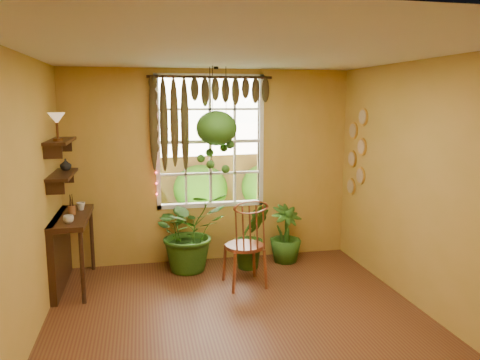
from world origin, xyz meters
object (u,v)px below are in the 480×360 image
at_px(counter_ledge, 64,243).
at_px(potted_plant_mid, 252,236).
at_px(potted_plant_left, 190,231).
at_px(windsor_chair, 245,257).
at_px(hanging_basket, 217,131).

xyz_separation_m(counter_ledge, potted_plant_mid, (2.39, 0.17, -0.10)).
distance_m(counter_ledge, potted_plant_left, 1.58).
xyz_separation_m(windsor_chair, potted_plant_left, (-0.61, 0.70, 0.17)).
bearing_deg(potted_plant_left, potted_plant_mid, -6.94).
bearing_deg(potted_plant_left, hanging_basket, -2.27).
bearing_deg(potted_plant_mid, windsor_chair, -110.33).
bearing_deg(potted_plant_mid, counter_ledge, -175.97).
bearing_deg(hanging_basket, potted_plant_mid, -10.68).
bearing_deg(counter_ledge, potted_plant_mid, 4.03).
bearing_deg(potted_plant_mid, hanging_basket, 169.32).
distance_m(windsor_chair, hanging_basket, 1.67).
distance_m(counter_ledge, windsor_chair, 2.22).
relative_size(windsor_chair, potted_plant_mid, 1.39).
distance_m(windsor_chair, potted_plant_mid, 0.64).
relative_size(windsor_chair, potted_plant_left, 1.17).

